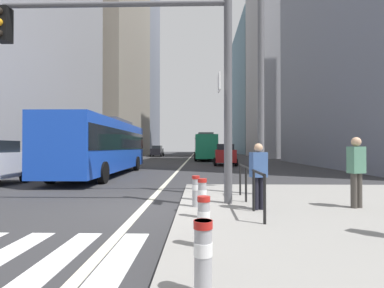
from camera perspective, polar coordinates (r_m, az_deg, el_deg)
name	(u,v)px	position (r m, az deg, el deg)	size (l,w,h in m)	color
ground_plane	(184,165)	(28.10, -1.63, -3.99)	(160.00, 160.00, 0.00)	#303033
median_island	(370,215)	(8.21, 31.08, -11.59)	(9.00, 10.00, 0.15)	gray
crosswalk_stripes	(15,267)	(5.02, -30.89, -19.66)	(6.75, 3.20, 0.01)	silver
lane_centre_line	(188,160)	(38.08, -0.81, -3.10)	(0.20, 80.00, 0.01)	beige
office_tower_left_mid	(99,59)	(56.00, -17.44, 15.23)	(13.72, 24.46, 33.84)	gray
office_tower_left_far	(133,60)	(81.79, -11.36, 15.47)	(11.43, 21.81, 48.59)	slate
office_tower_right_mid	(290,24)	(57.41, 18.28, 21.08)	(12.49, 17.36, 45.69)	#9E9EA3
office_tower_right_far	(260,90)	(79.81, 12.85, 10.02)	(11.36, 25.41, 32.73)	slate
city_bus_blue_oncoming	(103,144)	(18.01, -16.71, 0.00)	(2.81, 11.80, 3.40)	blue
city_bus_red_receding	(205,146)	(38.35, 2.47, -0.34)	(2.91, 11.60, 3.40)	#198456
city_bus_red_distant	(204,146)	(58.69, 2.36, -0.44)	(2.78, 11.47, 3.40)	red
car_oncoming_mid	(157,151)	(52.74, -6.72, -1.33)	(2.06, 4.58, 1.94)	black
car_receding_near	(225,154)	(27.44, 6.34, -1.99)	(2.16, 4.51, 1.94)	maroon
car_receding_far	(205,151)	(49.60, 2.52, -1.38)	(2.19, 4.32, 1.94)	#232838
traffic_signal_gantry	(148,56)	(8.47, -8.41, 16.40)	(6.44, 0.65, 6.00)	#515156
street_lamp_post	(261,33)	(10.32, 13.08, 20.01)	(5.50, 0.32, 8.00)	#56565B
bollard_front	(203,253)	(3.20, 2.14, -20.27)	(0.20, 0.20, 0.76)	#99999E
bollard_left	(204,218)	(4.61, 2.28, -14.09)	(0.20, 0.20, 0.76)	#99999E
bollard_right	(202,196)	(6.42, 1.98, -9.90)	(0.20, 0.20, 0.83)	#99999E
bollard_back	(196,189)	(7.57, 0.75, -8.70)	(0.20, 0.20, 0.78)	#99999E
pedestrian_railing	(250,178)	(7.73, 11.01, -6.52)	(0.06, 3.56, 0.98)	black
pedestrian_walking	(258,173)	(7.35, 12.64, -5.47)	(0.43, 0.33, 1.59)	black
pedestrian_far	(356,168)	(8.41, 29.02, -4.11)	(0.44, 0.35, 1.75)	#423D38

